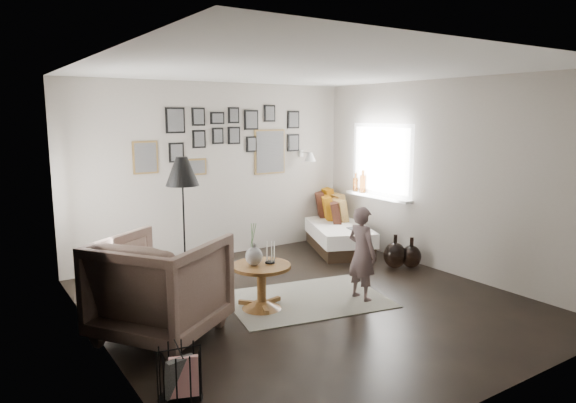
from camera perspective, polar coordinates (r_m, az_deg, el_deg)
ground at (r=6.01m, az=2.28°, el=-11.12°), size 4.80×4.80×0.00m
wall_back at (r=7.74m, az=-8.11°, el=3.38°), size 4.50×0.00×4.50m
wall_front at (r=4.02m, az=22.84°, el=-2.98°), size 4.50×0.00×4.50m
wall_left at (r=4.74m, az=-20.26°, el=-1.00°), size 0.00×4.80×4.80m
wall_right at (r=7.22m, az=17.01°, el=2.62°), size 0.00×4.80×4.80m
ceiling at (r=5.64m, az=2.46°, el=14.43°), size 4.80×4.80×0.00m
door_left at (r=5.95m, az=-22.67°, el=-1.56°), size 0.00×2.14×2.14m
window_right at (r=8.13m, az=9.26°, el=1.03°), size 0.15×1.32×1.30m
gallery_wall at (r=7.82m, az=-6.22°, el=6.74°), size 2.74×0.03×1.08m
wall_sconce at (r=8.28m, az=2.43°, el=5.00°), size 0.18×0.36×0.16m
rug at (r=6.08m, az=2.08°, el=-10.80°), size 2.01×1.59×0.01m
pedestal_table at (r=5.74m, az=-2.96°, el=-9.64°), size 0.65×0.65×0.51m
vase at (r=5.59m, az=-3.81°, el=-5.69°), size 0.19×0.19×0.46m
candles at (r=5.67m, az=-2.03°, el=-5.71°), size 0.11×0.11×0.24m
daybed at (r=8.38m, az=5.00°, el=-3.10°), size 1.43×1.98×0.90m
magazine_on_daybed at (r=7.84m, az=7.62°, el=-3.05°), size 0.26×0.31×0.01m
armchair at (r=5.15m, az=-13.97°, el=-9.16°), size 1.50×1.49×0.99m
armchair_cushion at (r=5.20m, az=-13.84°, el=-9.11°), size 0.63×0.63×0.20m
floor_lamp at (r=6.01m, az=-11.67°, el=2.72°), size 0.39×0.39×1.65m
magazine_basket at (r=4.14m, az=-11.94°, el=-18.28°), size 0.38×0.38×0.41m
demijohn_large at (r=7.38m, az=11.79°, el=-5.85°), size 0.32×0.32×0.48m
demijohn_small at (r=7.45m, az=13.53°, el=-5.94°), size 0.28×0.28×0.44m
child at (r=5.99m, az=8.21°, el=-5.75°), size 0.29×0.42×1.10m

